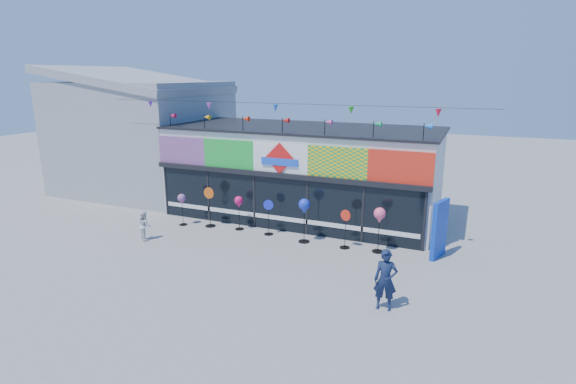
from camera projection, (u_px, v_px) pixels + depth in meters
The scene contains 13 objects.
ground at pixel (241, 260), 15.91m from camera, with size 80.00×80.00×0.00m, color gray.
kite_shop at pixel (302, 171), 20.68m from camera, with size 16.00×5.70×5.31m.
neighbour_building at pixel (143, 133), 25.12m from camera, with size 8.18×7.20×6.87m.
blue_sign at pixel (439, 229), 15.91m from camera, with size 0.47×1.05×2.11m.
spinner_0 at pixel (182, 200), 19.36m from camera, with size 0.35×0.35×1.40m.
spinner_1 at pixel (209, 206), 19.23m from camera, with size 0.49×0.44×1.74m.
spinner_2 at pixel (239, 203), 18.78m from camera, with size 0.37×0.37×1.46m.
spinner_3 at pixel (269, 216), 18.26m from camera, with size 0.41×0.38×1.48m.
spinner_4 at pixel (304, 208), 17.28m from camera, with size 0.45×0.45×1.76m.
spinner_5 at pixel (345, 228), 16.83m from camera, with size 0.42×0.38×1.50m.
spinner_6 at pixel (380, 217), 16.30m from camera, with size 0.43×0.43×1.71m.
adult_man at pixel (386, 280), 12.38m from camera, with size 0.64×0.42×1.75m, color #131D3B.
child at pixel (145, 225), 17.77m from camera, with size 0.57×0.33×1.17m, color silver.
Camera 1 is at (7.32, -12.95, 6.35)m, focal length 28.00 mm.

